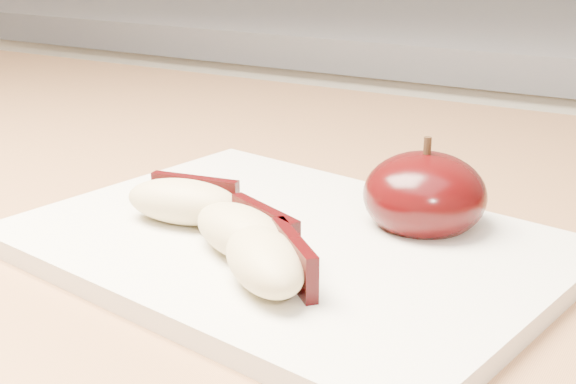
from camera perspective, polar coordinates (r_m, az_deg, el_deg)
The scene contains 5 objects.
cutting_board at distance 0.43m, azimuth 0.00°, elevation -3.82°, with size 0.28×0.21×0.01m, color silver.
apple_half at distance 0.45m, azimuth 9.68°, elevation -0.22°, with size 0.09×0.09×0.06m.
apple_wedge_a at distance 0.45m, azimuth -7.34°, elevation -0.63°, with size 0.07×0.04×0.02m.
apple_wedge_b at distance 0.41m, azimuth -3.12°, elevation -2.82°, with size 0.08×0.06×0.02m.
apple_wedge_c at distance 0.37m, azimuth -1.44°, elevation -4.87°, with size 0.07×0.07×0.02m.
Camera 1 is at (0.15, 0.06, 1.08)m, focal length 50.00 mm.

